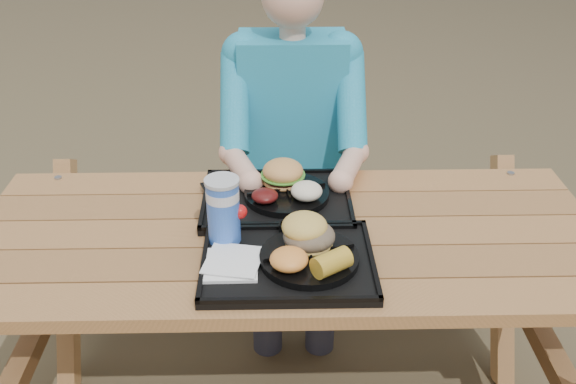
{
  "coord_description": "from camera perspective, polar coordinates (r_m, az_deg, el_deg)",
  "views": [
    {
      "loc": [
        -0.03,
        -1.54,
        1.75
      ],
      "look_at": [
        0.0,
        0.0,
        0.88
      ],
      "focal_mm": 40.0,
      "sensor_mm": 36.0,
      "label": 1
    }
  ],
  "objects": [
    {
      "name": "soda_cup",
      "position": [
        1.72,
        -5.76,
        -1.77
      ],
      "size": [
        0.09,
        0.09,
        0.18
      ],
      "primitive_type": "cylinder",
      "color": "blue",
      "rests_on": "tray_near"
    },
    {
      "name": "mac_cheese",
      "position": [
        1.61,
        0.09,
        -6.0
      ],
      "size": [
        0.1,
        0.1,
        0.05
      ],
      "primitive_type": "ellipsoid",
      "color": "#FFA243",
      "rests_on": "plate_near"
    },
    {
      "name": "tray_near",
      "position": [
        1.69,
        0.0,
        -6.32
      ],
      "size": [
        0.45,
        0.35,
        0.02
      ],
      "primitive_type": "cube",
      "color": "black",
      "rests_on": "picnic_table"
    },
    {
      "name": "condiment_bbq",
      "position": [
        1.79,
        -0.04,
        -3.23
      ],
      "size": [
        0.05,
        0.05,
        0.03
      ],
      "primitive_type": "cylinder",
      "color": "#321305",
      "rests_on": "tray_near"
    },
    {
      "name": "condiment_mustard",
      "position": [
        1.79,
        2.07,
        -3.12
      ],
      "size": [
        0.05,
        0.05,
        0.03
      ],
      "primitive_type": "cylinder",
      "color": "gold",
      "rests_on": "tray_near"
    },
    {
      "name": "cutlery_far",
      "position": [
        1.98,
        -6.05,
        -0.25
      ],
      "size": [
        0.12,
        0.17,
        0.01
      ],
      "primitive_type": "cube",
      "rotation": [
        0.0,
        0.0,
        0.53
      ],
      "color": "black",
      "rests_on": "tray_far"
    },
    {
      "name": "potato_salad",
      "position": [
        1.9,
        1.66,
        0.09
      ],
      "size": [
        0.09,
        0.09,
        0.05
      ],
      "primitive_type": "ellipsoid",
      "color": "white",
      "rests_on": "plate_far"
    },
    {
      "name": "picnic_table",
      "position": [
        2.06,
        0.0,
        -12.29
      ],
      "size": [
        1.8,
        1.49,
        0.75
      ],
      "primitive_type": null,
      "color": "#999999",
      "rests_on": "ground"
    },
    {
      "name": "corn_cob",
      "position": [
        1.6,
        3.89,
        -6.27
      ],
      "size": [
        0.13,
        0.13,
        0.06
      ],
      "primitive_type": null,
      "rotation": [
        0.0,
        0.0,
        0.59
      ],
      "color": "gold",
      "rests_on": "plate_near"
    },
    {
      "name": "burger",
      "position": [
        1.97,
        -0.46,
        2.31
      ],
      "size": [
        0.13,
        0.13,
        0.11
      ],
      "primitive_type": null,
      "color": "#E39A50",
      "rests_on": "plate_far"
    },
    {
      "name": "plate_near",
      "position": [
        1.68,
        1.89,
        -5.84
      ],
      "size": [
        0.26,
        0.26,
        0.02
      ],
      "primitive_type": "cylinder",
      "color": "black",
      "rests_on": "tray_near"
    },
    {
      "name": "baked_beans",
      "position": [
        1.89,
        -2.07,
        -0.34
      ],
      "size": [
        0.08,
        0.08,
        0.04
      ],
      "primitive_type": "ellipsoid",
      "color": "#551111",
      "rests_on": "plate_far"
    },
    {
      "name": "sandwich",
      "position": [
        1.67,
        1.91,
        -2.8
      ],
      "size": [
        0.13,
        0.13,
        0.13
      ],
      "primitive_type": null,
      "color": "#E9BB52",
      "rests_on": "plate_near"
    },
    {
      "name": "tray_far",
      "position": [
        1.96,
        -0.99,
        -0.83
      ],
      "size": [
        0.45,
        0.35,
        0.02
      ],
      "primitive_type": "cube",
      "color": "black",
      "rests_on": "picnic_table"
    },
    {
      "name": "napkin_stack",
      "position": [
        1.66,
        -5.23,
        -6.37
      ],
      "size": [
        0.15,
        0.15,
        0.02
      ],
      "primitive_type": "cube",
      "rotation": [
        0.0,
        0.0,
        0.01
      ],
      "color": "white",
      "rests_on": "tray_near"
    },
    {
      "name": "diner",
      "position": [
        2.44,
        0.36,
        2.45
      ],
      "size": [
        0.48,
        0.84,
        1.28
      ],
      "primitive_type": null,
      "color": "#1CC5BC",
      "rests_on": "ground"
    },
    {
      "name": "plate_far",
      "position": [
        1.96,
        -0.12,
        -0.17
      ],
      "size": [
        0.26,
        0.26,
        0.02
      ],
      "primitive_type": "cylinder",
      "color": "black",
      "rests_on": "tray_far"
    }
  ]
}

